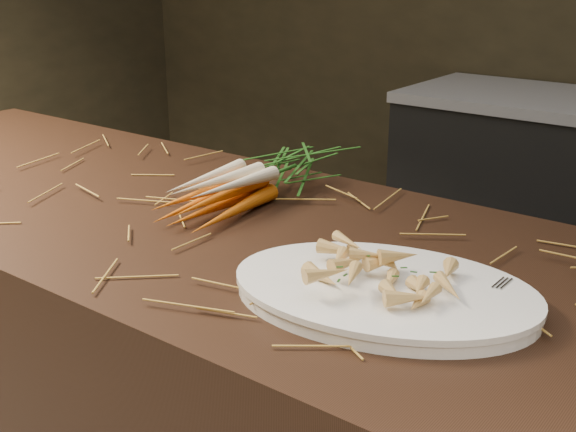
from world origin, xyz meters
name	(u,v)px	position (x,y,z in m)	size (l,w,h in m)	color
straw_bedding	(239,221)	(0.00, 0.30, 0.91)	(1.40, 0.60, 0.02)	olive
root_veg_bunch	(260,176)	(-0.07, 0.44, 0.94)	(0.16, 0.46, 0.09)	#DD610B
serving_platter	(383,294)	(0.34, 0.20, 0.91)	(0.41, 0.27, 0.02)	white
roasted_veg_heap	(384,271)	(0.34, 0.20, 0.94)	(0.20, 0.14, 0.05)	#A8873C
serving_fork	(494,311)	(0.48, 0.22, 0.92)	(0.01, 0.15, 0.00)	silver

